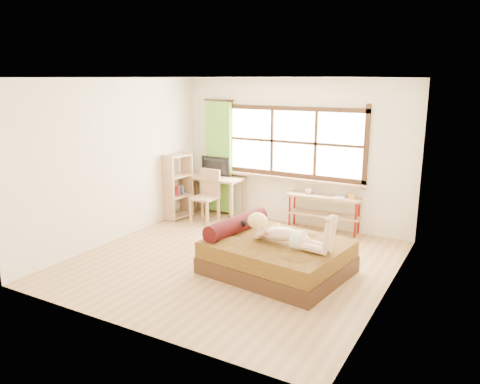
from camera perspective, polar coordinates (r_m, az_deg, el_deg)
The scene contains 18 objects.
floor at distance 7.14m, azimuth -0.90°, elevation -8.46°, with size 4.50×4.50×0.00m, color #9E754C.
ceiling at distance 6.61m, azimuth -0.99°, elevation 13.77°, with size 4.50×4.50×0.00m, color white.
wall_back at distance 8.73m, azimuth 6.55°, elevation 4.77°, with size 4.50×4.50×0.00m, color silver.
wall_front at distance 4.99m, azimuth -14.10°, elevation -2.32°, with size 4.50×4.50×0.00m, color silver.
wall_left at distance 8.10m, azimuth -14.85°, elevation 3.70°, with size 4.50×4.50×0.00m, color silver.
wall_right at distance 5.96m, azimuth 18.07°, elevation 0.01°, with size 4.50×4.50×0.00m, color silver.
window at distance 8.68m, azimuth 6.50°, elevation 5.78°, with size 2.80×0.16×1.46m.
curtain at distance 9.36m, azimuth -2.56°, elevation 4.20°, with size 0.55×0.10×2.20m, color #4F8725.
bed at distance 6.72m, azimuth 4.22°, elevation -7.65°, with size 2.04×1.72×0.70m.
woman at distance 6.43m, azimuth 5.66°, elevation -4.04°, with size 1.30×0.37×0.56m, color #E0B290, non-canonical shape.
kitten at distance 6.98m, azimuth -0.43°, elevation -3.97°, with size 0.28×0.11×0.22m, color black, non-canonical shape.
desk at distance 9.33m, azimuth -3.37°, elevation 1.29°, with size 1.29×0.61×0.80m.
monitor at distance 9.31m, azimuth -3.23°, elevation 3.11°, with size 0.65×0.09×0.38m, color black.
chair at distance 9.01m, azimuth -4.04°, elevation -0.05°, with size 0.46×0.46×1.00m.
pipe_shelf at distance 8.50m, azimuth 10.29°, elevation -1.59°, with size 1.33×0.41×0.74m.
cup at distance 8.55m, azimuth 8.37°, elevation 0.11°, with size 0.12×0.12×0.10m, color gray.
book at distance 8.40m, azimuth 11.54°, elevation -0.54°, with size 0.17×0.24×0.02m, color gray.
bookshelf at distance 9.20m, azimuth -7.61°, elevation 0.75°, with size 0.39×0.59×1.28m.
Camera 1 is at (3.34, -5.71, 2.69)m, focal length 35.00 mm.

